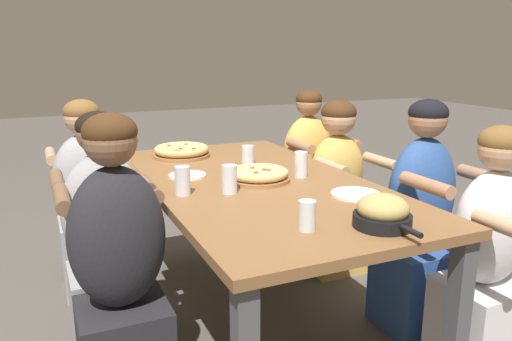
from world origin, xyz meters
name	(u,v)px	position (x,y,z in m)	size (l,w,h in m)	color
ground_plane	(256,321)	(0.00, 0.00, 0.00)	(18.00, 18.00, 0.00)	#514C47
dining_table	(256,196)	(0.00, 0.00, 0.68)	(1.91, 1.00, 0.76)	brown
pizza_board_main	(182,151)	(-0.67, -0.18, 0.80)	(0.33, 0.33, 0.07)	#996B42
pizza_board_second	(258,175)	(0.01, 0.01, 0.79)	(0.31, 0.31, 0.06)	#996B42
skillet_bowl	(383,213)	(0.77, 0.15, 0.81)	(0.31, 0.21, 0.12)	black
empty_plate_a	(187,175)	(-0.21, -0.28, 0.77)	(0.19, 0.19, 0.02)	white
empty_plate_b	(356,194)	(0.41, 0.29, 0.77)	(0.22, 0.22, 0.02)	white
drinking_glass_a	(229,181)	(0.15, -0.20, 0.82)	(0.07, 0.07, 0.13)	silver
drinking_glass_b	(183,183)	(0.09, -0.39, 0.82)	(0.07, 0.07, 0.13)	silver
drinking_glass_c	(301,166)	(0.03, 0.23, 0.82)	(0.07, 0.07, 0.13)	silver
drinking_glass_d	(307,216)	(0.69, -0.11, 0.82)	(0.06, 0.06, 0.11)	silver
drinking_glass_e	(248,156)	(-0.33, 0.10, 0.81)	(0.07, 0.07, 0.11)	silver
diner_near_center	(107,250)	(-0.03, -0.72, 0.51)	(0.51, 0.40, 1.13)	#99999E
diner_far_midright	(419,229)	(0.36, 0.72, 0.53)	(0.51, 0.40, 1.16)	#2D5193
diner_near_left	(89,206)	(-0.73, -0.72, 0.51)	(0.51, 0.40, 1.12)	#99999E
diner_far_left	(307,180)	(-0.74, 0.72, 0.50)	(0.51, 0.40, 1.12)	gold
diner_far_right	(488,268)	(0.77, 0.72, 0.49)	(0.51, 0.40, 1.09)	silver
diner_near_midright	(120,278)	(0.34, -0.72, 0.54)	(0.51, 0.40, 1.17)	#232328
diner_far_midleft	(336,193)	(-0.38, 0.72, 0.51)	(0.51, 0.40, 1.09)	gold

